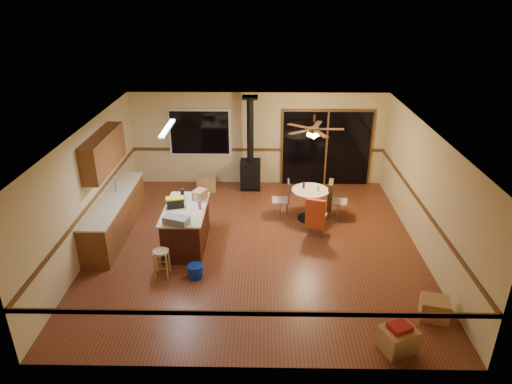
{
  "coord_description": "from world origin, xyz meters",
  "views": [
    {
      "loc": [
        0.15,
        -8.6,
        5.22
      ],
      "look_at": [
        0.0,
        0.3,
        1.15
      ],
      "focal_mm": 32.0,
      "sensor_mm": 36.0,
      "label": 1
    }
  ],
  "objects_px": {
    "chair_near": "(316,214)",
    "chair_right": "(331,195)",
    "kitchen_island": "(186,227)",
    "bar_stool": "(162,263)",
    "blue_bucket": "(195,271)",
    "wood_stove": "(250,164)",
    "chair_left": "(285,195)",
    "box_corner_b": "(434,309)",
    "toolbox_black": "(175,203)",
    "box_corner_a": "(398,339)",
    "toolbox_grey": "(176,220)",
    "box_under_window": "(206,183)",
    "dining_table": "(310,199)"
  },
  "relations": [
    {
      "from": "toolbox_grey",
      "to": "box_under_window",
      "type": "distance_m",
      "value": 3.7
    },
    {
      "from": "bar_stool",
      "to": "box_under_window",
      "type": "relative_size",
      "value": 1.06
    },
    {
      "from": "kitchen_island",
      "to": "chair_right",
      "type": "xyz_separation_m",
      "value": [
        3.29,
        1.35,
        0.14
      ]
    },
    {
      "from": "wood_stove",
      "to": "toolbox_black",
      "type": "bearing_deg",
      "value": -116.62
    },
    {
      "from": "wood_stove",
      "to": "chair_left",
      "type": "bearing_deg",
      "value": -62.55
    },
    {
      "from": "wood_stove",
      "to": "toolbox_black",
      "type": "distance_m",
      "value": 3.37
    },
    {
      "from": "kitchen_island",
      "to": "wood_stove",
      "type": "bearing_deg",
      "value": 66.91
    },
    {
      "from": "toolbox_black",
      "to": "blue_bucket",
      "type": "height_order",
      "value": "toolbox_black"
    },
    {
      "from": "wood_stove",
      "to": "chair_right",
      "type": "bearing_deg",
      "value": -40.51
    },
    {
      "from": "box_under_window",
      "to": "bar_stool",
      "type": "bearing_deg",
      "value": -95.41
    },
    {
      "from": "toolbox_grey",
      "to": "box_corner_a",
      "type": "height_order",
      "value": "toolbox_grey"
    },
    {
      "from": "toolbox_grey",
      "to": "bar_stool",
      "type": "xyz_separation_m",
      "value": [
        -0.26,
        -0.45,
        -0.7
      ]
    },
    {
      "from": "toolbox_grey",
      "to": "bar_stool",
      "type": "bearing_deg",
      "value": -119.53
    },
    {
      "from": "kitchen_island",
      "to": "toolbox_grey",
      "type": "xyz_separation_m",
      "value": [
        -0.05,
        -0.69,
        0.52
      ]
    },
    {
      "from": "kitchen_island",
      "to": "box_under_window",
      "type": "bearing_deg",
      "value": 88.55
    },
    {
      "from": "wood_stove",
      "to": "chair_near",
      "type": "height_order",
      "value": "wood_stove"
    },
    {
      "from": "kitchen_island",
      "to": "dining_table",
      "type": "bearing_deg",
      "value": 24.44
    },
    {
      "from": "chair_left",
      "to": "box_under_window",
      "type": "bearing_deg",
      "value": 143.34
    },
    {
      "from": "toolbox_grey",
      "to": "blue_bucket",
      "type": "xyz_separation_m",
      "value": [
        0.4,
        -0.5,
        -0.85
      ]
    },
    {
      "from": "kitchen_island",
      "to": "chair_right",
      "type": "height_order",
      "value": "chair_right"
    },
    {
      "from": "blue_bucket",
      "to": "dining_table",
      "type": "bearing_deg",
      "value": 45.22
    },
    {
      "from": "box_corner_a",
      "to": "chair_near",
      "type": "bearing_deg",
      "value": 105.2
    },
    {
      "from": "bar_stool",
      "to": "box_corner_b",
      "type": "bearing_deg",
      "value": -13.52
    },
    {
      "from": "bar_stool",
      "to": "chair_right",
      "type": "height_order",
      "value": "chair_right"
    },
    {
      "from": "blue_bucket",
      "to": "chair_right",
      "type": "height_order",
      "value": "chair_right"
    },
    {
      "from": "bar_stool",
      "to": "chair_left",
      "type": "xyz_separation_m",
      "value": [
        2.49,
        2.51,
        0.31
      ]
    },
    {
      "from": "blue_bucket",
      "to": "toolbox_black",
      "type": "bearing_deg",
      "value": 114.05
    },
    {
      "from": "blue_bucket",
      "to": "box_corner_b",
      "type": "xyz_separation_m",
      "value": [
        4.24,
        -1.13,
        0.06
      ]
    },
    {
      "from": "kitchen_island",
      "to": "chair_left",
      "type": "height_order",
      "value": "chair_left"
    },
    {
      "from": "chair_left",
      "to": "box_corner_a",
      "type": "xyz_separation_m",
      "value": [
        1.58,
        -4.44,
        -0.39
      ]
    },
    {
      "from": "chair_near",
      "to": "chair_right",
      "type": "bearing_deg",
      "value": 63.78
    },
    {
      "from": "toolbox_black",
      "to": "box_corner_b",
      "type": "relative_size",
      "value": 0.76
    },
    {
      "from": "bar_stool",
      "to": "box_corner_b",
      "type": "xyz_separation_m",
      "value": [
        4.9,
        -1.18,
        -0.09
      ]
    },
    {
      "from": "dining_table",
      "to": "chair_left",
      "type": "bearing_deg",
      "value": 170.46
    },
    {
      "from": "chair_left",
      "to": "box_corner_a",
      "type": "distance_m",
      "value": 4.73
    },
    {
      "from": "toolbox_grey",
      "to": "chair_right",
      "type": "relative_size",
      "value": 0.7
    },
    {
      "from": "bar_stool",
      "to": "blue_bucket",
      "type": "distance_m",
      "value": 0.67
    },
    {
      "from": "toolbox_grey",
      "to": "box_corner_b",
      "type": "xyz_separation_m",
      "value": [
        4.64,
        -1.63,
        -0.79
      ]
    },
    {
      "from": "box_under_window",
      "to": "box_corner_b",
      "type": "xyz_separation_m",
      "value": [
        4.51,
        -5.25,
        -0.02
      ]
    },
    {
      "from": "chair_right",
      "to": "chair_left",
      "type": "bearing_deg",
      "value": 179.34
    },
    {
      "from": "blue_bucket",
      "to": "dining_table",
      "type": "height_order",
      "value": "dining_table"
    },
    {
      "from": "chair_near",
      "to": "wood_stove",
      "type": "bearing_deg",
      "value": 119.69
    },
    {
      "from": "toolbox_grey",
      "to": "toolbox_black",
      "type": "distance_m",
      "value": 0.75
    },
    {
      "from": "kitchen_island",
      "to": "box_corner_a",
      "type": "distance_m",
      "value": 4.87
    },
    {
      "from": "dining_table",
      "to": "box_corner_a",
      "type": "relative_size",
      "value": 1.71
    },
    {
      "from": "box_under_window",
      "to": "box_corner_b",
      "type": "distance_m",
      "value": 6.92
    },
    {
      "from": "kitchen_island",
      "to": "toolbox_black",
      "type": "distance_m",
      "value": 0.58
    },
    {
      "from": "wood_stove",
      "to": "blue_bucket",
      "type": "xyz_separation_m",
      "value": [
        -0.96,
        -4.24,
        -0.6
      ]
    },
    {
      "from": "chair_near",
      "to": "chair_right",
      "type": "xyz_separation_m",
      "value": [
        0.47,
        0.96,
        0.0
      ]
    },
    {
      "from": "chair_left",
      "to": "box_corner_b",
      "type": "distance_m",
      "value": 4.42
    }
  ]
}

